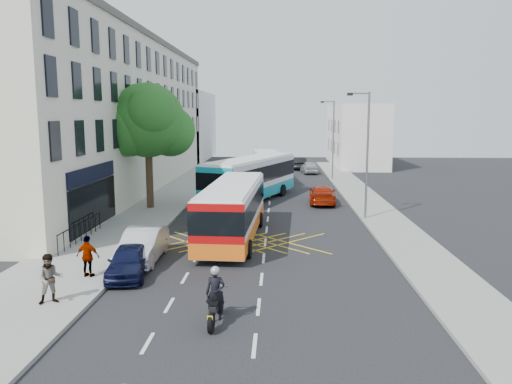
# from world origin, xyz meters

# --- Properties ---
(ground) EXTENTS (120.00, 120.00, 0.00)m
(ground) POSITION_xyz_m (0.00, 0.00, 0.00)
(ground) COLOR black
(ground) RESTS_ON ground
(pavement_left) EXTENTS (5.00, 70.00, 0.15)m
(pavement_left) POSITION_xyz_m (-8.50, 15.00, 0.07)
(pavement_left) COLOR gray
(pavement_left) RESTS_ON ground
(pavement_right) EXTENTS (3.00, 70.00, 0.15)m
(pavement_right) POSITION_xyz_m (7.50, 15.00, 0.07)
(pavement_right) COLOR gray
(pavement_right) RESTS_ON ground
(terrace_main) EXTENTS (8.30, 45.00, 13.50)m
(terrace_main) POSITION_xyz_m (-14.00, 24.49, 6.76)
(terrace_main) COLOR beige
(terrace_main) RESTS_ON ground
(terrace_far) EXTENTS (8.00, 20.00, 10.00)m
(terrace_far) POSITION_xyz_m (-14.00, 55.00, 5.00)
(terrace_far) COLOR silver
(terrace_far) RESTS_ON ground
(building_right) EXTENTS (6.00, 18.00, 8.00)m
(building_right) POSITION_xyz_m (11.00, 48.00, 4.00)
(building_right) COLOR silver
(building_right) RESTS_ON ground
(street_tree) EXTENTS (6.30, 5.70, 8.80)m
(street_tree) POSITION_xyz_m (-8.51, 14.97, 6.29)
(street_tree) COLOR #382619
(street_tree) RESTS_ON pavement_left
(lamp_near) EXTENTS (1.45, 0.15, 8.00)m
(lamp_near) POSITION_xyz_m (6.20, 12.00, 4.62)
(lamp_near) COLOR slate
(lamp_near) RESTS_ON pavement_right
(lamp_far) EXTENTS (1.45, 0.15, 8.00)m
(lamp_far) POSITION_xyz_m (6.20, 32.00, 4.62)
(lamp_far) COLOR slate
(lamp_far) RESTS_ON pavement_right
(railings) EXTENTS (0.08, 5.60, 1.14)m
(railings) POSITION_xyz_m (-9.70, 5.30, 0.72)
(railings) COLOR black
(railings) RESTS_ON pavement_left
(bus_near) EXTENTS (3.09, 11.03, 3.07)m
(bus_near) POSITION_xyz_m (-1.79, 6.73, 1.62)
(bus_near) COLOR silver
(bus_near) RESTS_ON ground
(bus_mid) EXTENTS (7.00, 12.35, 3.42)m
(bus_mid) POSITION_xyz_m (-1.47, 18.72, 1.80)
(bus_mid) COLOR silver
(bus_mid) RESTS_ON ground
(bus_far) EXTENTS (3.55, 10.70, 2.95)m
(bus_far) POSITION_xyz_m (-0.35, 30.48, 1.55)
(bus_far) COLOR silver
(bus_far) RESTS_ON ground
(motorbike) EXTENTS (0.68, 2.18, 1.94)m
(motorbike) POSITION_xyz_m (-1.34, -4.46, 0.91)
(motorbike) COLOR black
(motorbike) RESTS_ON ground
(parked_car_blue) EXTENTS (2.00, 4.00, 1.31)m
(parked_car_blue) POSITION_xyz_m (-5.60, 0.15, 0.65)
(parked_car_blue) COLOR black
(parked_car_blue) RESTS_ON ground
(parked_car_silver) EXTENTS (1.66, 4.61, 1.51)m
(parked_car_silver) POSITION_xyz_m (-5.60, 2.35, 0.76)
(parked_car_silver) COLOR #A7AAAF
(parked_car_silver) RESTS_ON ground
(red_hatchback) EXTENTS (2.24, 4.96, 1.41)m
(red_hatchback) POSITION_xyz_m (4.05, 17.95, 0.70)
(red_hatchback) COLOR #9E1E06
(red_hatchback) RESTS_ON ground
(distant_car_grey) EXTENTS (2.58, 4.68, 1.24)m
(distant_car_grey) POSITION_xyz_m (-1.93, 44.39, 0.62)
(distant_car_grey) COLOR #393B40
(distant_car_grey) RESTS_ON ground
(distant_car_silver) EXTENTS (2.06, 4.31, 1.42)m
(distant_car_silver) POSITION_xyz_m (4.27, 37.79, 0.71)
(distant_car_silver) COLOR #9EA1A6
(distant_car_silver) RESTS_ON ground
(distant_car_dark) EXTENTS (1.97, 4.71, 1.51)m
(distant_car_dark) POSITION_xyz_m (3.17, 42.25, 0.76)
(distant_car_dark) COLOR black
(distant_car_dark) RESTS_ON ground
(pedestrian_near) EXTENTS (1.08, 0.99, 1.79)m
(pedestrian_near) POSITION_xyz_m (-7.32, -3.36, 1.05)
(pedestrian_near) COLOR gray
(pedestrian_near) RESTS_ON pavement_left
(pedestrian_far) EXTENTS (1.06, 0.57, 1.72)m
(pedestrian_far) POSITION_xyz_m (-7.10, -0.43, 1.01)
(pedestrian_far) COLOR gray
(pedestrian_far) RESTS_ON pavement_left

